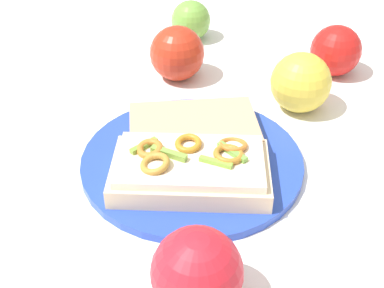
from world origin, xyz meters
name	(u,v)px	position (x,y,z in m)	size (l,w,h in m)	color
ground_plane	(192,164)	(0.00, 0.00, 0.00)	(2.00, 2.00, 0.00)	white
plate	(192,161)	(0.00, 0.00, 0.01)	(0.27, 0.27, 0.01)	blue
sandwich	(190,168)	(-0.03, -0.03, 0.03)	(0.20, 0.20, 0.04)	beige
bread_slice_side	(193,129)	(0.03, 0.03, 0.02)	(0.16, 0.10, 0.02)	tan
apple_0	(197,272)	(-0.14, -0.15, 0.04)	(0.08, 0.08, 0.08)	red
apple_1	(191,20)	(0.25, 0.25, 0.03)	(0.07, 0.07, 0.07)	#6BA43F
apple_2	(301,83)	(0.20, -0.02, 0.04)	(0.08, 0.08, 0.08)	gold
apple_3	(177,53)	(0.14, 0.17, 0.04)	(0.08, 0.08, 0.08)	red
apple_4	(336,51)	(0.32, 0.01, 0.04)	(0.08, 0.08, 0.08)	red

